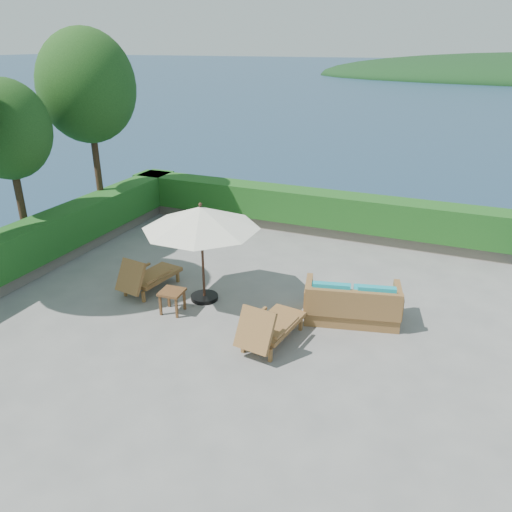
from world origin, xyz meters
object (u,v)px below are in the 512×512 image
at_px(patio_umbrella, 201,219).
at_px(lounge_left, 147,276).
at_px(side_table, 172,295).
at_px(wicker_loveseat, 352,305).
at_px(lounge_right, 269,326).

bearing_deg(patio_umbrella, lounge_left, -173.53).
height_order(patio_umbrella, side_table, patio_umbrella).
distance_m(lounge_left, side_table, 1.28).
relative_size(lounge_left, side_table, 3.25).
height_order(patio_umbrella, wicker_loveseat, patio_umbrella).
distance_m(patio_umbrella, lounge_left, 2.18).
height_order(lounge_right, side_table, lounge_right).
relative_size(lounge_right, wicker_loveseat, 0.83).
xyz_separation_m(patio_umbrella, wicker_loveseat, (3.40, 0.39, -1.63)).
height_order(lounge_left, lounge_right, lounge_right).
distance_m(patio_umbrella, wicker_loveseat, 3.79).
xyz_separation_m(patio_umbrella, lounge_left, (-1.46, -0.17, -1.61)).
relative_size(patio_umbrella, lounge_left, 1.97).
bearing_deg(lounge_right, patio_umbrella, 158.32).
bearing_deg(side_table, patio_umbrella, 65.97).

